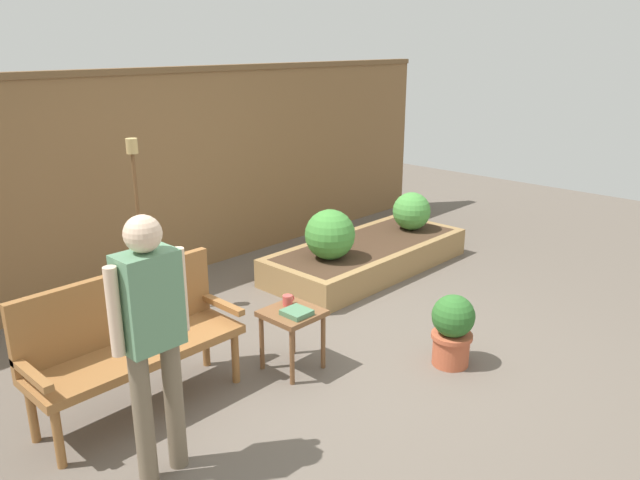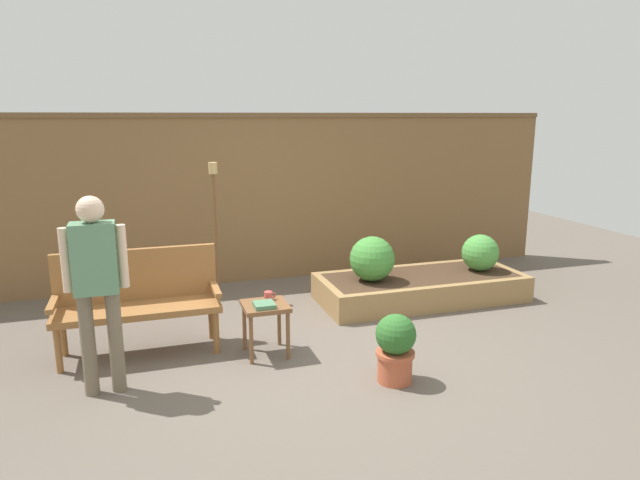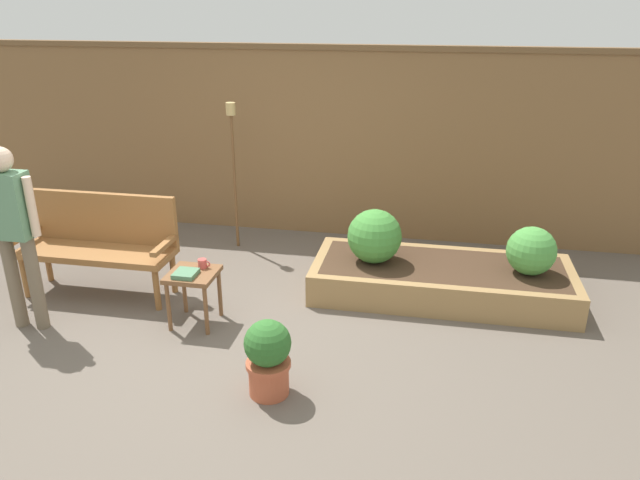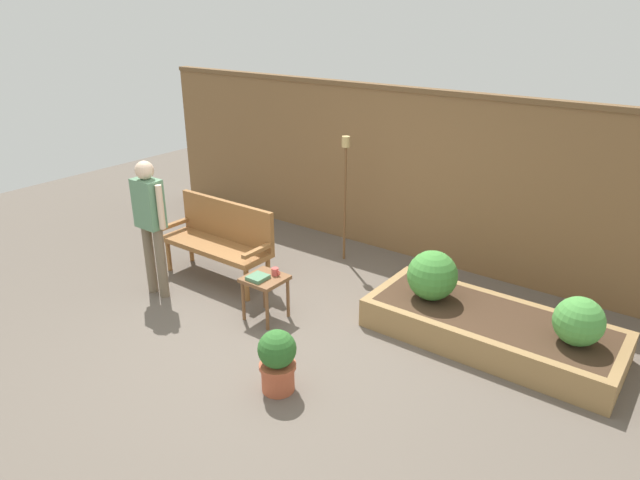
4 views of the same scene
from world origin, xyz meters
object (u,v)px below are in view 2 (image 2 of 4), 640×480
garden_bench (137,294)px  tiki_torch (215,206)px  side_table (265,313)px  potted_boxwood (395,346)px  shrub_far_corner (480,253)px  shrub_near_bench (372,259)px  book_on_table (264,305)px  person_by_bench (96,278)px  cup_on_table (269,296)px

garden_bench → tiki_torch: bearing=55.9°
side_table → potted_boxwood: bearing=-43.6°
garden_bench → side_table: garden_bench is taller
shrub_far_corner → tiki_torch: size_ratio=0.27×
potted_boxwood → shrub_near_bench: size_ratio=1.13×
potted_boxwood → shrub_far_corner: shrub_far_corner is taller
shrub_far_corner → tiki_torch: bearing=164.9°
tiki_torch → shrub_near_bench: bearing=-26.7°
potted_boxwood → tiki_torch: size_ratio=0.36×
side_table → tiki_torch: size_ratio=0.30×
book_on_table → shrub_near_bench: bearing=34.7°
garden_bench → side_table: 1.18m
person_by_bench → book_on_table: bearing=10.4°
side_table → tiki_torch: 1.90m
garden_bench → book_on_table: 1.18m
potted_boxwood → book_on_table: bearing=139.9°
book_on_table → shrub_far_corner: bearing=19.5°
book_on_table → person_by_bench: bearing=-169.4°
shrub_near_bench → person_by_bench: size_ratio=0.33×
potted_boxwood → shrub_far_corner: (1.94, 1.77, 0.21)m
tiki_torch → garden_bench: bearing=-124.1°
book_on_table → shrub_near_bench: (1.45, 1.00, 0.05)m
side_table → person_by_bench: 1.49m
book_on_table → person_by_bench: size_ratio=0.12×
shrub_far_corner → cup_on_table: bearing=-163.5°
garden_bench → tiki_torch: 1.68m
garden_bench → shrub_far_corner: 3.95m
book_on_table → side_table: bearing=71.6°
cup_on_table → potted_boxwood: bearing=-48.7°
shrub_far_corner → person_by_bench: 4.39m
shrub_far_corner → side_table: bearing=-161.9°
shrub_near_bench → person_by_bench: 3.07m
tiki_torch → person_by_bench: tiki_torch is taller
tiki_torch → potted_boxwood: bearing=-67.2°
cup_on_table → shrub_near_bench: size_ratio=0.21×
cup_on_table → garden_bench: bearing=163.7°
cup_on_table → book_on_table: bearing=-114.3°
cup_on_table → person_by_bench: (-1.41, -0.42, 0.41)m
potted_boxwood → person_by_bench: bearing=166.8°
shrub_far_corner → person_by_bench: (-4.19, -1.25, 0.41)m
shrub_near_bench → tiki_torch: tiki_torch is taller
cup_on_table → tiki_torch: bearing=98.8°
side_table → potted_boxwood: (0.89, -0.85, -0.09)m
side_table → book_on_table: bearing=-108.5°
book_on_table → tiki_torch: tiki_torch is taller
side_table → person_by_bench: size_ratio=0.31×
potted_boxwood → cup_on_table: bearing=131.3°
potted_boxwood → tiki_torch: 2.92m
garden_bench → shrub_near_bench: 2.56m
side_table → book_on_table: 0.13m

